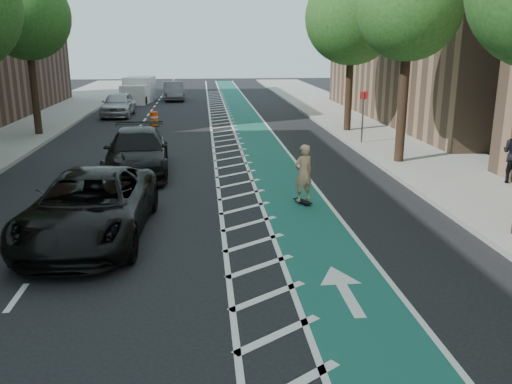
{
  "coord_description": "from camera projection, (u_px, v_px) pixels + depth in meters",
  "views": [
    {
      "loc": [
        0.37,
        -12.03,
        4.63
      ],
      "look_at": [
        1.6,
        0.6,
        1.1
      ],
      "focal_mm": 38.0,
      "sensor_mm": 36.0,
      "label": 1
    }
  ],
  "objects": [
    {
      "name": "box_truck",
      "position": [
        138.0,
        91.0,
        42.72
      ],
      "size": [
        2.4,
        4.75,
        1.92
      ],
      "rotation": [
        0.0,
        0.0,
        -0.08
      ],
      "color": "white",
      "rests_on": "ground"
    },
    {
      "name": "car_grey",
      "position": [
        173.0,
        91.0,
        44.18
      ],
      "size": [
        2.08,
        4.65,
        1.48
      ],
      "primitive_type": "imported",
      "rotation": [
        0.0,
        0.0,
        0.12
      ],
      "color": "#5D5D62",
      "rests_on": "ground"
    },
    {
      "name": "curb_left",
      "position": [
        18.0,
        160.0,
        21.65
      ],
      "size": [
        0.12,
        90.0,
        0.16
      ],
      "primitive_type": "cube",
      "color": "gray",
      "rests_on": "ground"
    },
    {
      "name": "barrel_c",
      "position": [
        154.0,
        119.0,
        30.63
      ],
      "size": [
        0.59,
        0.59,
        0.81
      ],
      "color": "#FF4A0D",
      "rests_on": "ground"
    },
    {
      "name": "tree_r_c",
      "position": [
        409.0,
        9.0,
        19.61
      ],
      "size": [
        4.2,
        4.2,
        7.9
      ],
      "color": "#382619",
      "rests_on": "ground"
    },
    {
      "name": "ground",
      "position": [
        191.0,
        245.0,
        12.74
      ],
      "size": [
        120.0,
        120.0,
        0.0
      ],
      "primitive_type": "plane",
      "color": "black",
      "rests_on": "ground"
    },
    {
      "name": "barrel_b",
      "position": [
        151.0,
        147.0,
        22.32
      ],
      "size": [
        0.67,
        0.67,
        0.91
      ],
      "color": "#FF560D",
      "rests_on": "ground"
    },
    {
      "name": "tree_l_d",
      "position": [
        26.0,
        17.0,
        25.79
      ],
      "size": [
        4.2,
        4.2,
        7.9
      ],
      "color": "#382619",
      "rests_on": "ground"
    },
    {
      "name": "sidewalk_right",
      "position": [
        418.0,
        152.0,
        23.2
      ],
      "size": [
        5.0,
        90.0,
        0.15
      ],
      "primitive_type": "cube",
      "color": "gray",
      "rests_on": "ground"
    },
    {
      "name": "curb_right",
      "position": [
        362.0,
        153.0,
        22.97
      ],
      "size": [
        0.12,
        90.0,
        0.16
      ],
      "primitive_type": "cube",
      "color": "gray",
      "rests_on": "ground"
    },
    {
      "name": "tree_r_d",
      "position": [
        350.0,
        18.0,
        27.28
      ],
      "size": [
        4.2,
        4.2,
        7.9
      ],
      "color": "#382619",
      "rests_on": "ground"
    },
    {
      "name": "sign_post",
      "position": [
        363.0,
        116.0,
        24.6
      ],
      "size": [
        0.35,
        0.08,
        2.47
      ],
      "color": "#4C4C4C",
      "rests_on": "ground"
    },
    {
      "name": "suv_near",
      "position": [
        90.0,
        206.0,
        13.04
      ],
      "size": [
        2.9,
        5.88,
        1.6
      ],
      "primitive_type": "imported",
      "rotation": [
        0.0,
        0.0,
        -0.04
      ],
      "color": "black",
      "rests_on": "ground"
    },
    {
      "name": "skateboard",
      "position": [
        303.0,
        201.0,
        16.0
      ],
      "size": [
        0.48,
        0.73,
        0.1
      ],
      "rotation": [
        0.0,
        0.0,
        0.43
      ],
      "color": "black",
      "rests_on": "ground"
    },
    {
      "name": "buffer_strip",
      "position": [
        231.0,
        157.0,
        22.47
      ],
      "size": [
        1.4,
        90.0,
        0.01
      ],
      "primitive_type": "cube",
      "color": "silver",
      "rests_on": "ground"
    },
    {
      "name": "skateboarder",
      "position": [
        303.0,
        173.0,
        15.77
      ],
      "size": [
        0.73,
        0.62,
        1.68
      ],
      "primitive_type": "imported",
      "rotation": [
        0.0,
        0.0,
        3.57
      ],
      "color": "tan",
      "rests_on": "skateboard"
    },
    {
      "name": "bike_lane",
      "position": [
        267.0,
        156.0,
        22.61
      ],
      "size": [
        2.0,
        90.0,
        0.01
      ],
      "primitive_type": "cube",
      "color": "#18554A",
      "rests_on": "ground"
    },
    {
      "name": "car_silver",
      "position": [
        118.0,
        104.0,
        34.62
      ],
      "size": [
        1.91,
        4.55,
        1.54
      ],
      "primitive_type": "imported",
      "rotation": [
        0.0,
        0.0,
        -0.02
      ],
      "color": "#ABABB0",
      "rests_on": "ground"
    },
    {
      "name": "suv_far",
      "position": [
        137.0,
        152.0,
        19.53
      ],
      "size": [
        2.53,
        5.55,
        1.58
      ],
      "primitive_type": "imported",
      "rotation": [
        0.0,
        0.0,
        0.06
      ],
      "color": "black",
      "rests_on": "ground"
    },
    {
      "name": "barrel_a",
      "position": [
        112.0,
        192.0,
        15.84
      ],
      "size": [
        0.6,
        0.6,
        0.82
      ],
      "color": "#F34A0C",
      "rests_on": "ground"
    }
  ]
}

